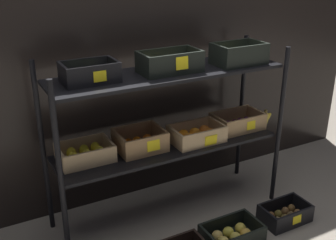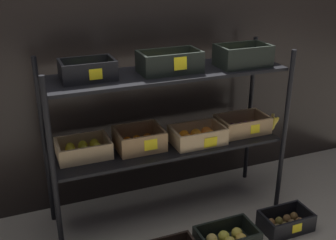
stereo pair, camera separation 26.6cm
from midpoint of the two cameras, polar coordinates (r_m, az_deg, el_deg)
The scene contains 5 objects.
ground_plane at distance 3.00m, azimuth -2.60°, elevation -12.61°, with size 10.00×10.00×0.00m, color gray.
storefront_wall at distance 2.94m, azimuth -6.48°, elevation 7.47°, with size 3.93×0.12×1.94m, color black.
display_rack at distance 2.64m, azimuth -2.41°, elevation 1.34°, with size 1.66×0.46×1.17m.
crate_ground_apple_gold at distance 2.73m, azimuth 5.98°, elevation -15.65°, with size 0.37×0.23×0.12m.
crate_ground_right_kiwi at distance 2.96m, azimuth 13.34°, elevation -12.72°, with size 0.33×0.21×0.12m.
Camera 1 is at (-1.16, -2.17, 1.72)m, focal length 44.06 mm.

